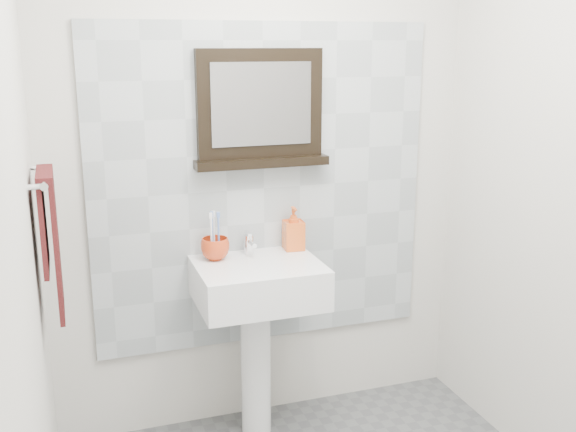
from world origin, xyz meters
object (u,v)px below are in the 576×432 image
object	(u,v)px
framed_mirror	(260,111)
hand_towel	(51,232)
pedestal_sink	(258,301)
toothbrush_cup	(215,249)
soap_dispenser	(294,228)

from	to	relation	value
framed_mirror	hand_towel	size ratio (longest dim) A/B	1.12
framed_mirror	hand_towel	bearing A→B (deg)	-158.36
pedestal_sink	toothbrush_cup	xyz separation A→B (m)	(-0.17, 0.11, 0.23)
pedestal_sink	toothbrush_cup	distance (m)	0.31
pedestal_sink	soap_dispenser	world-z (taller)	soap_dispenser
soap_dispenser	framed_mirror	xyz separation A→B (m)	(-0.14, 0.05, 0.55)
framed_mirror	hand_towel	distance (m)	1.06
pedestal_sink	soap_dispenser	bearing A→B (deg)	32.42
hand_towel	toothbrush_cup	bearing A→B (deg)	22.76
toothbrush_cup	hand_towel	size ratio (longest dim) A/B	0.23
soap_dispenser	pedestal_sink	bearing A→B (deg)	-143.08
framed_mirror	pedestal_sink	bearing A→B (deg)	-111.98
soap_dispenser	hand_towel	distance (m)	1.12
pedestal_sink	hand_towel	bearing A→B (deg)	-168.04
pedestal_sink	soap_dispenser	distance (m)	0.39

